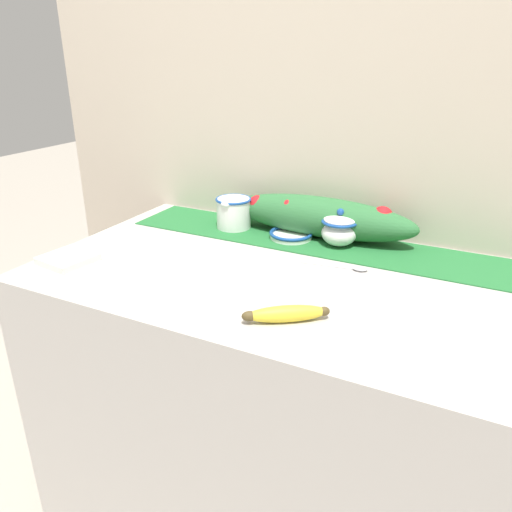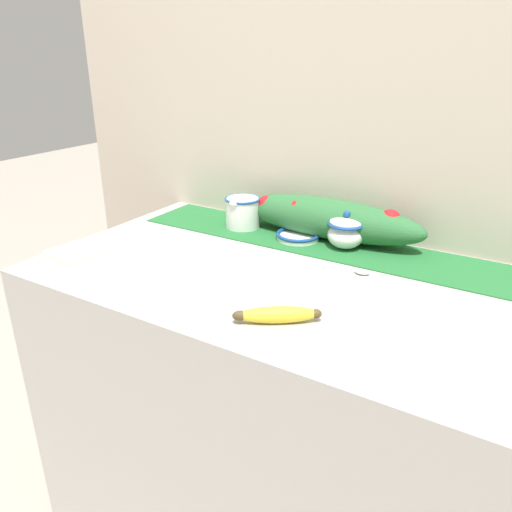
# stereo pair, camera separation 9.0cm
# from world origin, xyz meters

# --- Properties ---
(countertop) EXTENTS (1.24, 0.72, 0.91)m
(countertop) POSITION_xyz_m (0.00, 0.00, 0.45)
(countertop) COLOR #B7B2AD
(countertop) RESTS_ON ground_plane
(back_wall) EXTENTS (2.04, 0.04, 2.40)m
(back_wall) POSITION_xyz_m (0.00, 0.38, 1.20)
(back_wall) COLOR beige
(back_wall) RESTS_ON ground_plane
(table_runner) EXTENTS (1.14, 0.22, 0.00)m
(table_runner) POSITION_xyz_m (0.00, 0.24, 0.91)
(table_runner) COLOR #236B33
(table_runner) RESTS_ON countertop
(cream_pitcher) EXTENTS (0.11, 0.13, 0.10)m
(cream_pitcher) POSITION_xyz_m (-0.27, 0.24, 0.96)
(cream_pitcher) COLOR white
(cream_pitcher) RESTS_ON countertop
(sugar_bowl) EXTENTS (0.10, 0.10, 0.11)m
(sugar_bowl) POSITION_xyz_m (0.08, 0.24, 0.96)
(sugar_bowl) COLOR white
(sugar_bowl) RESTS_ON countertop
(small_dish) EXTENTS (0.13, 0.13, 0.02)m
(small_dish) POSITION_xyz_m (-0.07, 0.23, 0.92)
(small_dish) COLOR white
(small_dish) RESTS_ON countertop
(banana) EXTENTS (0.16, 0.12, 0.04)m
(banana) POSITION_xyz_m (0.11, -0.22, 0.92)
(banana) COLOR yellow
(banana) RESTS_ON countertop
(spoon) EXTENTS (0.17, 0.04, 0.01)m
(spoon) POSITION_xyz_m (0.17, 0.10, 0.91)
(spoon) COLOR #B7B7BC
(spoon) RESTS_ON countertop
(napkin_stack) EXTENTS (0.14, 0.14, 0.02)m
(napkin_stack) POSITION_xyz_m (-0.53, -0.20, 0.92)
(napkin_stack) COLOR white
(napkin_stack) RESTS_ON countertop
(poinsettia_garland) EXTENTS (0.58, 0.13, 0.12)m
(poinsettia_garland) POSITION_xyz_m (-0.00, 0.29, 0.97)
(poinsettia_garland) COLOR #2D6B38
(poinsettia_garland) RESTS_ON countertop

